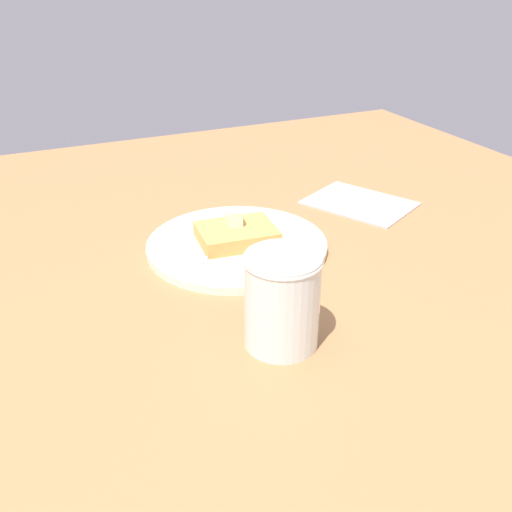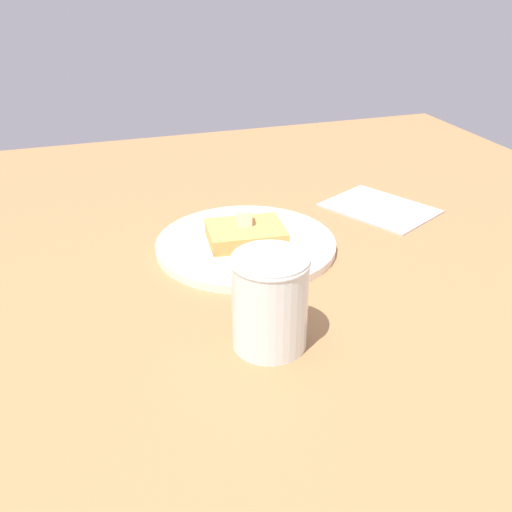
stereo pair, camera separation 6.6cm
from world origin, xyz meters
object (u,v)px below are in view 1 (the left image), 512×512
Objects in this scene: fork at (212,263)px; napkin at (359,203)px; plate at (237,245)px; syrup_jar at (282,305)px.

fork reaches higher than napkin.
fork is at bearing 130.81° from plate.
plate is 7.10cm from fork.
syrup_jar reaches higher than napkin.
plate is 24.92cm from napkin.
plate is at bearing -10.77° from syrup_jar.
syrup_jar is 39.80cm from napkin.
syrup_jar reaches higher than fork.
syrup_jar is at bearing 134.57° from napkin.
plate reaches higher than napkin.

